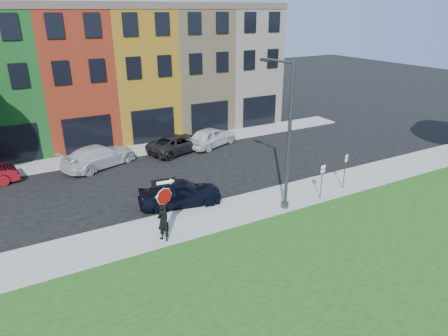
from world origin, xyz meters
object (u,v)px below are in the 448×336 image
sedan_near (180,193)px  street_lamp (286,138)px  stop_sign (164,198)px  man (163,221)px

sedan_near → street_lamp: 6.39m
stop_sign → sedan_near: (2.06, 3.24, -1.58)m
man → street_lamp: 7.37m
sedan_near → stop_sign: bearing=159.7°
sedan_near → man: bearing=156.7°
street_lamp → stop_sign: bearing=178.2°
man → stop_sign: bearing=66.9°
man → street_lamp: bearing=156.5°
man → sedan_near: bearing=-148.7°
stop_sign → man: stop_sign is taller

